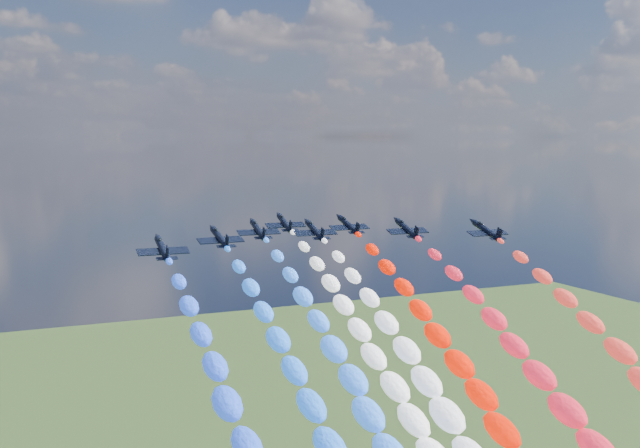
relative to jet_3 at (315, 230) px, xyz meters
name	(u,v)px	position (x,y,z in m)	size (l,w,h in m)	color
jet_0	(162,248)	(-36.61, -14.62, 0.00)	(9.34, 12.53, 2.76)	black
jet_1	(220,238)	(-22.48, -3.68, 0.00)	(9.34, 12.53, 2.76)	black
trail_1	(319,448)	(-22.48, -53.10, -25.78)	(5.88, 94.60, 54.20)	blue
jet_2	(258,230)	(-10.89, 6.02, 0.00)	(9.34, 12.53, 2.76)	black
trail_2	(359,416)	(-10.89, -43.40, -25.78)	(5.88, 94.60, 54.20)	blue
jet_3	(315,230)	(0.00, 0.00, 0.00)	(9.34, 12.53, 2.76)	black
trail_3	(435,418)	(0.00, -49.42, -25.78)	(5.88, 94.60, 54.20)	white
jet_4	(285,223)	(-0.46, 16.65, 0.00)	(9.34, 12.53, 2.76)	black
trail_4	(384,389)	(-0.46, -32.77, -25.78)	(5.88, 94.60, 54.20)	white
jet_5	(348,225)	(11.30, 6.50, 0.00)	(9.34, 12.53, 2.76)	black
trail_5	(470,397)	(11.30, -42.91, -25.78)	(5.88, 94.60, 54.20)	#F71500
jet_6	(407,229)	(19.80, -5.37, 0.00)	(9.34, 12.53, 2.76)	black
trail_6	(553,412)	(19.80, -54.79, -25.78)	(5.88, 94.60, 54.20)	red
jet_7	(486,231)	(33.85, -15.45, 0.00)	(9.34, 12.53, 2.76)	black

